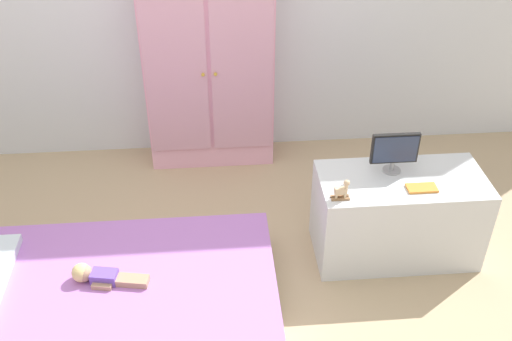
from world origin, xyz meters
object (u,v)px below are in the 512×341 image
object	(u,v)px
bed	(111,295)
rocking_horse_toy	(342,190)
book_orange	(422,188)
tv_stand	(397,216)
tv_monitor	(395,150)
wardrobe	(209,64)
doll	(96,275)

from	to	relation	value
bed	rocking_horse_toy	size ratio (longest dim) A/B	14.79
rocking_horse_toy	book_orange	bearing A→B (deg)	5.95
bed	book_orange	world-z (taller)	book_orange
tv_stand	tv_monitor	size ratio (longest dim) A/B	3.52
wardrobe	rocking_horse_toy	bearing A→B (deg)	-62.14
tv_stand	tv_monitor	distance (m)	0.41
wardrobe	tv_stand	distance (m)	1.58
wardrobe	rocking_horse_toy	world-z (taller)	wardrobe
wardrobe	tv_monitor	size ratio (longest dim) A/B	5.67
doll	rocking_horse_toy	world-z (taller)	rocking_horse_toy
wardrobe	rocking_horse_toy	distance (m)	1.42
book_orange	rocking_horse_toy	bearing A→B (deg)	-174.05
tv_stand	tv_monitor	bearing A→B (deg)	120.82
tv_stand	book_orange	distance (m)	0.29
bed	tv_monitor	size ratio (longest dim) A/B	6.60
bed	rocking_horse_toy	bearing A→B (deg)	8.97
bed	tv_stand	world-z (taller)	tv_stand
doll	wardrobe	xyz separation A→B (m)	(0.62, 1.44, 0.47)
tv_monitor	book_orange	size ratio (longest dim) A/B	1.63
doll	book_orange	bearing A→B (deg)	8.04
bed	rocking_horse_toy	world-z (taller)	rocking_horse_toy
bed	tv_monitor	world-z (taller)	tv_monitor
bed	tv_stand	xyz separation A→B (m)	(1.59, 0.34, 0.15)
wardrobe	book_orange	world-z (taller)	wardrobe
book_orange	doll	bearing A→B (deg)	-171.96
doll	book_orange	size ratio (longest dim) A/B	2.45
wardrobe	book_orange	size ratio (longest dim) A/B	9.24
tv_monitor	book_orange	distance (m)	0.25
bed	book_orange	xyz separation A→B (m)	(1.66, 0.24, 0.41)
wardrobe	tv_monitor	bearing A→B (deg)	-46.00
rocking_horse_toy	doll	bearing A→B (deg)	-171.24
bed	tv_monitor	bearing A→B (deg)	15.07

